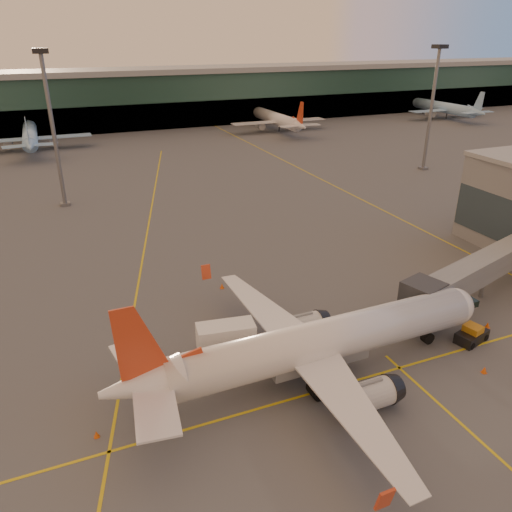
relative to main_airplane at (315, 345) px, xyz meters
name	(u,v)px	position (x,y,z in m)	size (l,w,h in m)	color
ground	(387,419)	(2.93, -6.83, -3.46)	(600.00, 600.00, 0.00)	#4C4F54
taxi_markings	(165,237)	(-4.39, 37.66, -3.46)	(100.12, 173.00, 0.01)	gold
terminal	(113,99)	(2.93, 134.97, 5.30)	(400.00, 20.00, 17.60)	#19382D
mast_west_near	(51,119)	(-17.07, 59.17, 11.40)	(2.40, 2.40, 25.60)	slate
mast_east_near	(433,100)	(57.93, 55.17, 11.40)	(2.40, 2.40, 25.60)	slate
distant_aircraft_row	(49,148)	(-18.07, 111.17, -3.46)	(290.00, 34.00, 13.00)	#91C2F3
main_airplane	(315,345)	(0.00, 0.00, 0.00)	(35.24, 31.67, 10.66)	white
jet_bridge	(492,264)	(26.30, 6.07, 0.26)	(27.69, 10.86, 5.46)	slate
catering_truck	(227,341)	(-6.19, 5.04, -1.17)	(5.47, 3.04, 4.03)	maroon
pushback_tug	(472,335)	(17.15, -1.01, -2.75)	(3.75, 2.61, 1.75)	black
cone_nose	(488,325)	(20.57, 0.26, -3.16)	(0.49, 0.49, 0.63)	#E0530B
cone_tail	(96,434)	(-18.43, 0.04, -3.19)	(0.45, 0.45, 0.57)	#E0530B
cone_wing_left	(222,286)	(-1.86, 19.01, -3.16)	(0.49, 0.49, 0.62)	#E0530B
cone_fwd	(484,370)	(14.48, -5.32, -3.15)	(0.50, 0.50, 0.64)	#E0530B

